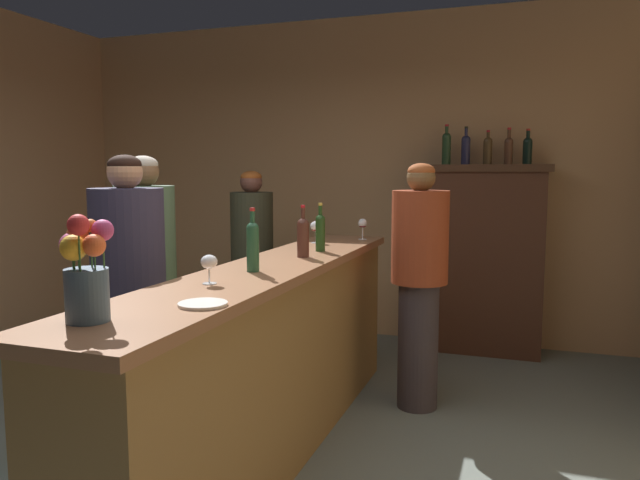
% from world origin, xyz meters
% --- Properties ---
extents(floor, '(7.53, 7.53, 0.00)m').
position_xyz_m(floor, '(0.00, 0.00, 0.00)').
color(floor, slate).
rests_on(floor, ground).
extents(wall_back, '(5.67, 0.12, 2.96)m').
position_xyz_m(wall_back, '(0.00, 2.96, 1.48)').
color(wall_back, tan).
rests_on(wall_back, ground).
extents(bar_counter, '(0.52, 3.19, 1.05)m').
position_xyz_m(bar_counter, '(0.31, 0.33, 0.53)').
color(bar_counter, olive).
rests_on(bar_counter, ground).
extents(display_cabinet, '(1.06, 0.41, 1.61)m').
position_xyz_m(display_cabinet, '(1.27, 2.66, 0.84)').
color(display_cabinet, '#422519').
rests_on(display_cabinet, ground).
extents(wine_bottle_chardonnay, '(0.06, 0.06, 0.32)m').
position_xyz_m(wine_bottle_chardonnay, '(0.32, 0.13, 1.19)').
color(wine_bottle_chardonnay, '#235033').
rests_on(wine_bottle_chardonnay, bar_counter).
extents(wine_bottle_riesling, '(0.06, 0.06, 0.31)m').
position_xyz_m(wine_bottle_riesling, '(0.38, 0.97, 1.18)').
color(wine_bottle_riesling, '#1F3F18').
rests_on(wine_bottle_riesling, bar_counter).
extents(wine_bottle_merlot, '(0.07, 0.07, 0.31)m').
position_xyz_m(wine_bottle_merlot, '(0.37, 0.69, 1.18)').
color(wine_bottle_merlot, '#49271E').
rests_on(wine_bottle_merlot, bar_counter).
extents(wine_glass_front, '(0.08, 0.08, 0.16)m').
position_xyz_m(wine_glass_front, '(0.21, 1.37, 1.16)').
color(wine_glass_front, white).
rests_on(wine_glass_front, bar_counter).
extents(wine_glass_mid, '(0.07, 0.07, 0.16)m').
position_xyz_m(wine_glass_mid, '(0.46, 1.70, 1.16)').
color(wine_glass_mid, white).
rests_on(wine_glass_mid, bar_counter).
extents(wine_glass_rear, '(0.07, 0.07, 0.13)m').
position_xyz_m(wine_glass_rear, '(0.27, -0.24, 1.15)').
color(wine_glass_rear, white).
rests_on(wine_glass_rear, bar_counter).
extents(flower_arrangement, '(0.17, 0.17, 0.37)m').
position_xyz_m(flower_arrangement, '(0.22, -0.97, 1.22)').
color(flower_arrangement, '#3C576F').
rests_on(flower_arrangement, bar_counter).
extents(cheese_plate, '(0.19, 0.19, 0.01)m').
position_xyz_m(cheese_plate, '(0.47, -0.63, 1.05)').
color(cheese_plate, white).
rests_on(cheese_plate, bar_counter).
extents(display_bottle_left, '(0.07, 0.07, 0.34)m').
position_xyz_m(display_bottle_left, '(0.94, 2.66, 1.76)').
color(display_bottle_left, '#1E3720').
rests_on(display_bottle_left, display_cabinet).
extents(display_bottle_midleft, '(0.08, 0.08, 0.32)m').
position_xyz_m(display_bottle_midleft, '(1.10, 2.66, 1.75)').
color(display_bottle_midleft, '#20213E').
rests_on(display_bottle_midleft, display_cabinet).
extents(display_bottle_center, '(0.07, 0.07, 0.28)m').
position_xyz_m(display_bottle_center, '(1.28, 2.66, 1.74)').
color(display_bottle_center, '#42311B').
rests_on(display_bottle_center, display_cabinet).
extents(display_bottle_midright, '(0.07, 0.07, 0.30)m').
position_xyz_m(display_bottle_midright, '(1.45, 2.66, 1.74)').
color(display_bottle_midright, '#4D2F20').
rests_on(display_bottle_midright, display_cabinet).
extents(display_bottle_right, '(0.07, 0.07, 0.29)m').
position_xyz_m(display_bottle_right, '(1.60, 2.66, 1.73)').
color(display_bottle_right, black).
rests_on(display_bottle_right, display_cabinet).
extents(patron_near_entrance, '(0.38, 0.38, 1.65)m').
position_xyz_m(patron_near_entrance, '(-0.70, 0.66, 0.90)').
color(patron_near_entrance, gray).
rests_on(patron_near_entrance, ground).
extents(patron_tall, '(0.35, 0.35, 1.56)m').
position_xyz_m(patron_tall, '(-0.53, 1.89, 0.85)').
color(patron_tall, '#1E3848').
rests_on(patron_tall, ground).
extents(patron_in_grey, '(0.39, 0.39, 1.64)m').
position_xyz_m(patron_in_grey, '(-0.39, 0.07, 0.89)').
color(patron_in_grey, '#4E6155').
rests_on(patron_in_grey, ground).
extents(bartender, '(0.37, 0.37, 1.60)m').
position_xyz_m(bartender, '(0.97, 1.24, 0.87)').
color(bartender, '#342D32').
rests_on(bartender, ground).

